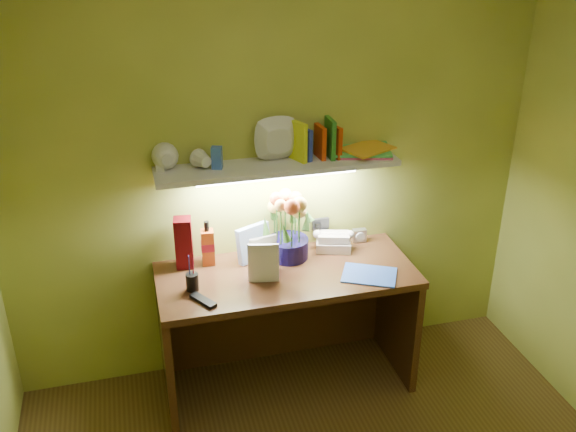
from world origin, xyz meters
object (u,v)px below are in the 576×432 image
object	(u,v)px
flower_bouquet	(288,225)
whisky_bottle	(208,243)
telephone	(333,240)
desk	(287,329)
desk_clock	(359,235)

from	to	relation	value
flower_bouquet	whisky_bottle	bearing A→B (deg)	174.88
telephone	whisky_bottle	size ratio (longest dim) A/B	0.76
desk	telephone	bearing A→B (deg)	29.83
desk	flower_bouquet	size ratio (longest dim) A/B	3.52
telephone	whisky_bottle	bearing A→B (deg)	-164.56
whisky_bottle	desk_clock	bearing A→B (deg)	1.98
flower_bouquet	whisky_bottle	distance (m)	0.45
flower_bouquet	desk_clock	distance (m)	0.48
flower_bouquet	whisky_bottle	xyz separation A→B (m)	(-0.45, 0.04, -0.07)
desk	telephone	distance (m)	0.58
desk	desk_clock	xyz separation A→B (m)	(0.51, 0.24, 0.41)
desk	flower_bouquet	distance (m)	0.60
telephone	desk_clock	size ratio (longest dim) A/B	2.47
telephone	whisky_bottle	xyz separation A→B (m)	(-0.72, 0.02, 0.07)
flower_bouquet	desk_clock	world-z (taller)	flower_bouquet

